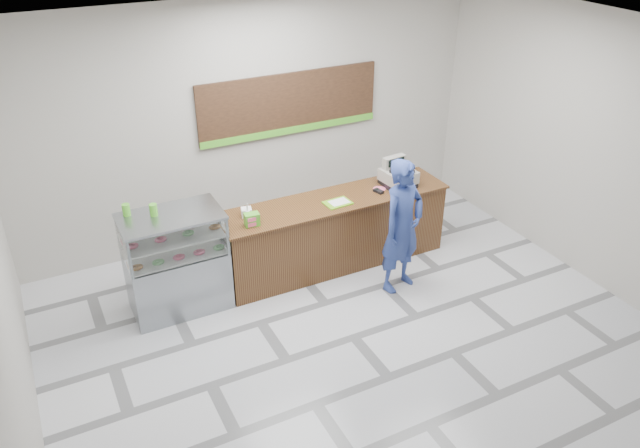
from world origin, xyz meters
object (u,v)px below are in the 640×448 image
sales_counter (334,232)px  display_case (176,262)px  customer (402,226)px  cash_register (398,175)px  serving_tray (338,203)px

sales_counter → display_case: bearing=-180.0°
sales_counter → display_case: size_ratio=2.45×
display_case → customer: (2.74, -0.86, 0.24)m
customer → sales_counter: bearing=105.6°
sales_counter → display_case: display_case is taller
cash_register → customer: size_ratio=0.26×
serving_tray → customer: (0.55, -0.74, -0.13)m
serving_tray → customer: 0.93m
sales_counter → cash_register: (1.00, -0.00, 0.66)m
display_case → cash_register: 3.25m
serving_tray → sales_counter: bearing=75.7°
sales_counter → cash_register: 1.19m
display_case → customer: size_ratio=0.73×
display_case → cash_register: size_ratio=2.82×
sales_counter → customer: (0.52, -0.86, 0.40)m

